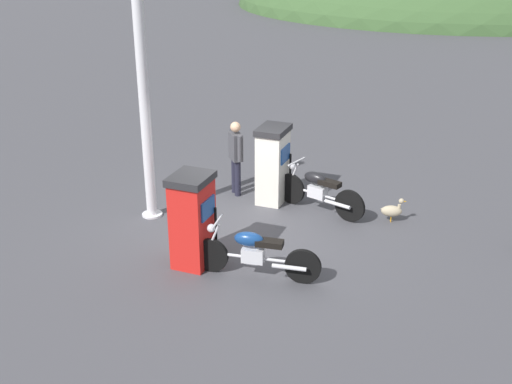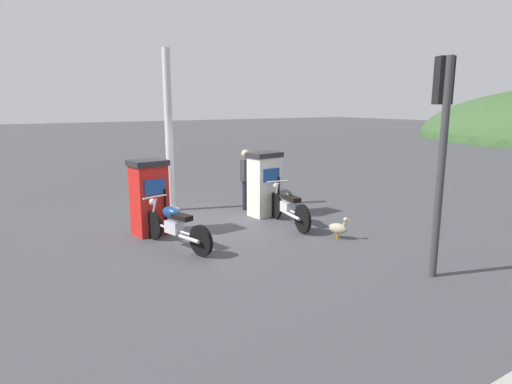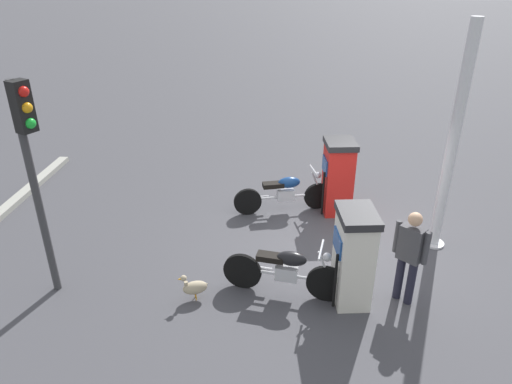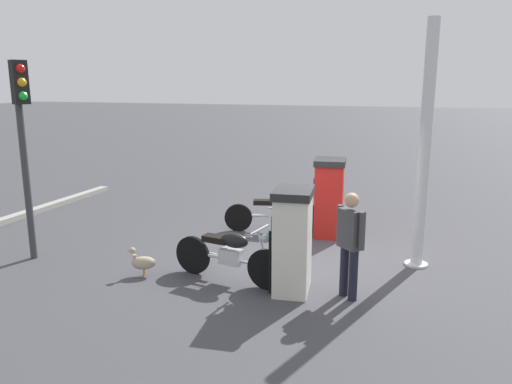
{
  "view_description": "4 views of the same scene",
  "coord_description": "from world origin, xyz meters",
  "px_view_note": "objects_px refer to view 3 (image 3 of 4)",
  "views": [
    {
      "loc": [
        5.13,
        -9.27,
        5.35
      ],
      "look_at": [
        0.47,
        -0.51,
        1.09
      ],
      "focal_mm": 44.35,
      "sensor_mm": 36.0,
      "label": 1
    },
    {
      "loc": [
        8.74,
        -4.55,
        2.78
      ],
      "look_at": [
        0.96,
        0.48,
        0.91
      ],
      "focal_mm": 30.9,
      "sensor_mm": 36.0,
      "label": 2
    },
    {
      "loc": [
        0.84,
        7.63,
        4.93
      ],
      "look_at": [
        1.45,
        -0.59,
        0.83
      ],
      "focal_mm": 33.15,
      "sensor_mm": 36.0,
      "label": 3
    },
    {
      "loc": [
        -1.95,
        8.34,
        3.11
      ],
      "look_at": [
        0.88,
        -0.0,
        1.16
      ],
      "focal_mm": 34.72,
      "sensor_mm": 36.0,
      "label": 4
    }
  ],
  "objects_px": {
    "motorcycle_far_pump": "(286,270)",
    "fuel_pump_near": "(338,176)",
    "motorcycle_near_pump": "(285,193)",
    "wandering_duck": "(194,287)",
    "roadside_traffic_light": "(31,156)",
    "canopy_support_pole": "(452,147)",
    "attendant_person": "(410,252)",
    "fuel_pump_far": "(353,256)"
  },
  "relations": [
    {
      "from": "roadside_traffic_light",
      "to": "attendant_person",
      "type": "bearing_deg",
      "value": -178.36
    },
    {
      "from": "fuel_pump_far",
      "to": "wandering_duck",
      "type": "relative_size",
      "value": 3.25
    },
    {
      "from": "motorcycle_near_pump",
      "to": "wandering_duck",
      "type": "xyz_separation_m",
      "value": [
        1.37,
        3.06,
        -0.21
      ]
    },
    {
      "from": "wandering_duck",
      "to": "motorcycle_far_pump",
      "type": "bearing_deg",
      "value": -170.41
    },
    {
      "from": "roadside_traffic_light",
      "to": "canopy_support_pole",
      "type": "distance_m",
      "value": 6.79
    },
    {
      "from": "attendant_person",
      "to": "roadside_traffic_light",
      "type": "distance_m",
      "value": 5.78
    },
    {
      "from": "motorcycle_far_pump",
      "to": "attendant_person",
      "type": "relative_size",
      "value": 1.26
    },
    {
      "from": "fuel_pump_near",
      "to": "motorcycle_near_pump",
      "type": "bearing_deg",
      "value": 4.74
    },
    {
      "from": "wandering_duck",
      "to": "canopy_support_pole",
      "type": "relative_size",
      "value": 0.12
    },
    {
      "from": "fuel_pump_near",
      "to": "fuel_pump_far",
      "type": "relative_size",
      "value": 1.01
    },
    {
      "from": "fuel_pump_far",
      "to": "attendant_person",
      "type": "bearing_deg",
      "value": -177.47
    },
    {
      "from": "fuel_pump_near",
      "to": "fuel_pump_far",
      "type": "distance_m",
      "value": 2.96
    },
    {
      "from": "motorcycle_near_pump",
      "to": "motorcycle_far_pump",
      "type": "xyz_separation_m",
      "value": [
        -0.07,
        2.82,
        0.02
      ]
    },
    {
      "from": "fuel_pump_far",
      "to": "wandering_duck",
      "type": "bearing_deg",
      "value": 4.45
    },
    {
      "from": "fuel_pump_near",
      "to": "motorcycle_near_pump",
      "type": "distance_m",
      "value": 1.17
    },
    {
      "from": "motorcycle_far_pump",
      "to": "fuel_pump_far",
      "type": "bearing_deg",
      "value": 177.18
    },
    {
      "from": "fuel_pump_near",
      "to": "wandering_duck",
      "type": "relative_size",
      "value": 3.28
    },
    {
      "from": "wandering_duck",
      "to": "roadside_traffic_light",
      "type": "bearing_deg",
      "value": -1.78
    },
    {
      "from": "fuel_pump_near",
      "to": "attendant_person",
      "type": "bearing_deg",
      "value": 106.16
    },
    {
      "from": "motorcycle_near_pump",
      "to": "wandering_duck",
      "type": "relative_size",
      "value": 4.24
    },
    {
      "from": "fuel_pump_far",
      "to": "attendant_person",
      "type": "height_order",
      "value": "fuel_pump_far"
    },
    {
      "from": "motorcycle_near_pump",
      "to": "motorcycle_far_pump",
      "type": "distance_m",
      "value": 2.82
    },
    {
      "from": "motorcycle_near_pump",
      "to": "roadside_traffic_light",
      "type": "xyz_separation_m",
      "value": [
        3.63,
        2.99,
        1.95
      ]
    },
    {
      "from": "motorcycle_near_pump",
      "to": "fuel_pump_far",
      "type": "bearing_deg",
      "value": 111.03
    },
    {
      "from": "roadside_traffic_light",
      "to": "canopy_support_pole",
      "type": "height_order",
      "value": "canopy_support_pole"
    },
    {
      "from": "motorcycle_far_pump",
      "to": "roadside_traffic_light",
      "type": "distance_m",
      "value": 4.18
    },
    {
      "from": "roadside_traffic_light",
      "to": "canopy_support_pole",
      "type": "xyz_separation_m",
      "value": [
        -6.51,
        -1.88,
        -0.4
      ]
    },
    {
      "from": "fuel_pump_far",
      "to": "motorcycle_near_pump",
      "type": "relative_size",
      "value": 0.77
    },
    {
      "from": "attendant_person",
      "to": "wandering_duck",
      "type": "xyz_separation_m",
      "value": [
        3.32,
        0.23,
        -0.67
      ]
    },
    {
      "from": "fuel_pump_near",
      "to": "attendant_person",
      "type": "xyz_separation_m",
      "value": [
        -0.85,
        2.92,
        0.09
      ]
    },
    {
      "from": "fuel_pump_near",
      "to": "fuel_pump_far",
      "type": "xyz_separation_m",
      "value": [
        -0.0,
        2.96,
        -0.01
      ]
    },
    {
      "from": "motorcycle_far_pump",
      "to": "fuel_pump_near",
      "type": "bearing_deg",
      "value": -109.52
    },
    {
      "from": "motorcycle_far_pump",
      "to": "attendant_person",
      "type": "height_order",
      "value": "attendant_person"
    },
    {
      "from": "motorcycle_far_pump",
      "to": "wandering_duck",
      "type": "bearing_deg",
      "value": 9.59
    },
    {
      "from": "attendant_person",
      "to": "roadside_traffic_light",
      "type": "height_order",
      "value": "roadside_traffic_light"
    },
    {
      "from": "roadside_traffic_light",
      "to": "canopy_support_pole",
      "type": "bearing_deg",
      "value": -163.93
    },
    {
      "from": "fuel_pump_near",
      "to": "wandering_duck",
      "type": "bearing_deg",
      "value": 51.91
    },
    {
      "from": "motorcycle_far_pump",
      "to": "canopy_support_pole",
      "type": "distance_m",
      "value": 3.62
    },
    {
      "from": "motorcycle_near_pump",
      "to": "motorcycle_far_pump",
      "type": "bearing_deg",
      "value": 91.46
    },
    {
      "from": "fuel_pump_far",
      "to": "roadside_traffic_light",
      "type": "height_order",
      "value": "roadside_traffic_light"
    },
    {
      "from": "fuel_pump_near",
      "to": "fuel_pump_far",
      "type": "height_order",
      "value": "fuel_pump_near"
    },
    {
      "from": "fuel_pump_near",
      "to": "attendant_person",
      "type": "relative_size",
      "value": 1.01
    }
  ]
}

